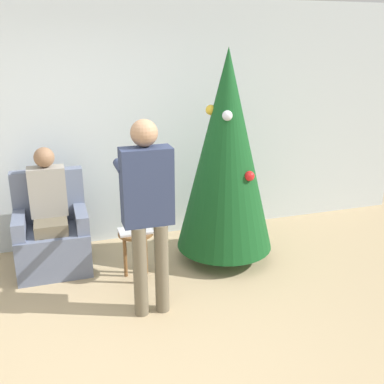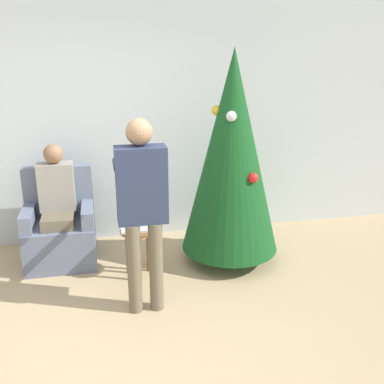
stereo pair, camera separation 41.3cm
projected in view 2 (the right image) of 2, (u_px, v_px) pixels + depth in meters
The scene contains 8 objects.
ground_plane at pixel (128, 353), 3.41m from camera, with size 14.00×14.00×0.00m, color tan.
wall_back at pixel (108, 125), 5.05m from camera, with size 8.00×0.06×2.70m.
christmas_tree at pixel (232, 153), 4.51m from camera, with size 1.01×1.01×2.21m.
armchair at pixel (60, 230), 4.75m from camera, with size 0.71×0.63×1.00m.
person_seated at pixel (57, 200), 4.62m from camera, with size 0.36×0.46×1.27m.
person_standing at pixel (142, 200), 3.70m from camera, with size 0.43×0.57×1.67m.
side_stool at pixel (138, 239), 4.43m from camera, with size 0.34×0.34×0.50m.
laptop at pixel (137, 228), 4.39m from camera, with size 0.33×0.21×0.02m.
Camera 2 is at (-0.10, -2.88, 2.24)m, focal length 42.00 mm.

